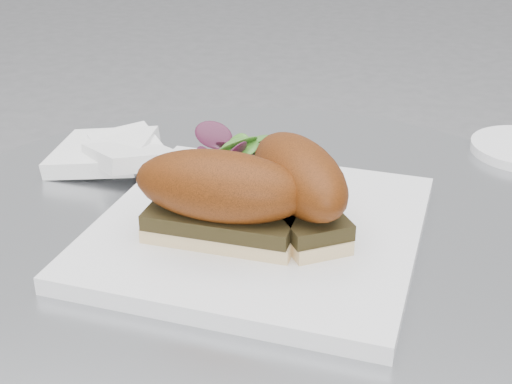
% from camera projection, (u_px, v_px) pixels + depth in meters
% --- Properties ---
extents(plate, '(0.32, 0.32, 0.02)m').
position_uv_depth(plate, '(259.00, 230.00, 0.65)').
color(plate, white).
rests_on(plate, table).
extents(sandwich_left, '(0.16, 0.09, 0.08)m').
position_uv_depth(sandwich_left, '(220.00, 196.00, 0.60)').
color(sandwich_left, '#F9D79B').
rests_on(sandwich_left, plate).
extents(sandwich_right, '(0.13, 0.16, 0.08)m').
position_uv_depth(sandwich_right, '(299.00, 184.00, 0.62)').
color(sandwich_right, '#F9D79B').
rests_on(sandwich_right, plate).
extents(salad, '(0.11, 0.11, 0.05)m').
position_uv_depth(salad, '(237.00, 157.00, 0.72)').
color(salad, '#4C7C28').
rests_on(salad, plate).
extents(napkin, '(0.17, 0.17, 0.02)m').
position_uv_depth(napkin, '(117.00, 161.00, 0.78)').
color(napkin, white).
rests_on(napkin, table).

